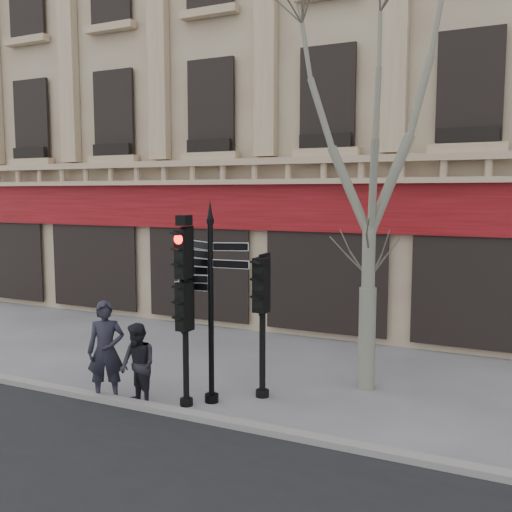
# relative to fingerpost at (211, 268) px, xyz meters

# --- Properties ---
(ground) EXTENTS (80.00, 80.00, 0.00)m
(ground) POSITION_rel_fingerpost_xyz_m (0.46, 0.53, -2.59)
(ground) COLOR #5A5A5F
(ground) RESTS_ON ground
(kerb) EXTENTS (80.00, 0.25, 0.12)m
(kerb) POSITION_rel_fingerpost_xyz_m (0.46, -0.87, -2.53)
(kerb) COLOR gray
(kerb) RESTS_ON ground
(building) EXTENTS (28.00, 15.52, 18.00)m
(building) POSITION_rel_fingerpost_xyz_m (0.46, 13.01, 6.40)
(building) COLOR tan
(building) RESTS_ON ground
(fingerpost) EXTENTS (1.73, 1.73, 3.86)m
(fingerpost) POSITION_rel_fingerpost_xyz_m (0.00, 0.00, 0.00)
(fingerpost) COLOR black
(fingerpost) RESTS_ON ground
(traffic_signal_main) EXTENTS (0.40, 0.29, 3.59)m
(traffic_signal_main) POSITION_rel_fingerpost_xyz_m (-0.34, -0.36, -0.33)
(traffic_signal_main) COLOR black
(traffic_signal_main) RESTS_ON ground
(traffic_signal_secondary) EXTENTS (0.47, 0.33, 2.76)m
(traffic_signal_secondary) POSITION_rel_fingerpost_xyz_m (0.76, 0.68, -0.67)
(traffic_signal_secondary) COLOR black
(traffic_signal_secondary) RESTS_ON ground
(plane_tree) EXTENTS (3.05, 3.05, 8.10)m
(plane_tree) POSITION_rel_fingerpost_xyz_m (2.49, 2.00, 3.09)
(plane_tree) COLOR gray
(plane_tree) RESTS_ON ground
(pedestrian_a) EXTENTS (0.85, 0.76, 1.94)m
(pedestrian_a) POSITION_rel_fingerpost_xyz_m (-1.88, -0.77, -1.62)
(pedestrian_a) COLOR black
(pedestrian_a) RESTS_ON ground
(pedestrian_b) EXTENTS (0.93, 0.84, 1.57)m
(pedestrian_b) POSITION_rel_fingerpost_xyz_m (-1.14, -0.77, -1.80)
(pedestrian_b) COLOR black
(pedestrian_b) RESTS_ON ground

